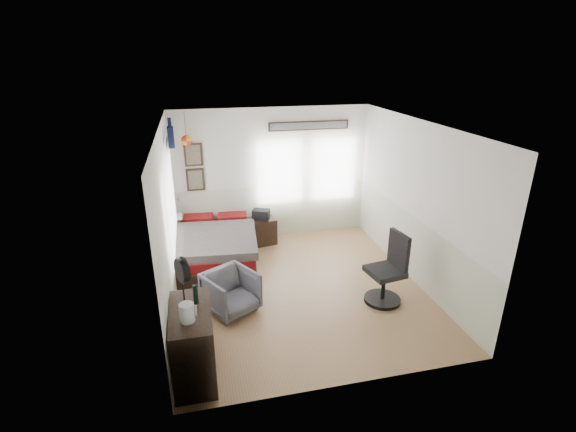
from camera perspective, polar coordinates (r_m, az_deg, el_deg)
name	(u,v)px	position (r m, az deg, el deg)	size (l,w,h in m)	color
ground_plane	(299,288)	(7.11, 1.53, -9.79)	(4.00, 4.50, 0.01)	#8D6C4A
room_shell	(292,193)	(6.57, 0.61, 3.10)	(4.02, 4.52, 2.71)	white
wall_decor	(217,143)	(8.00, -9.70, 9.77)	(3.55, 1.32, 1.44)	#382517
bed	(215,248)	(7.81, -9.93, -4.38)	(1.63, 2.17, 0.65)	black
dresser	(193,343)	(5.33, -12.85, -16.58)	(0.48, 1.00, 0.90)	black
armchair	(231,292)	(6.43, -7.81, -10.27)	(0.69, 0.71, 0.64)	#4C4B53
nightstand	(261,231)	(8.57, -3.65, -2.05)	(0.54, 0.43, 0.54)	black
task_chair	(388,274)	(6.73, 13.51, -7.77)	(0.58, 0.58, 1.14)	black
kettle	(187,313)	(4.85, -13.64, -12.72)	(0.19, 0.16, 0.22)	silver
bottle	(196,294)	(5.13, -12.53, -10.41)	(0.06, 0.06, 0.25)	black
stand_fan	(182,271)	(4.72, -14.25, -7.34)	(0.19, 0.28, 0.73)	black
black_bag	(261,214)	(8.43, -3.71, 0.23)	(0.33, 0.22, 0.20)	black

